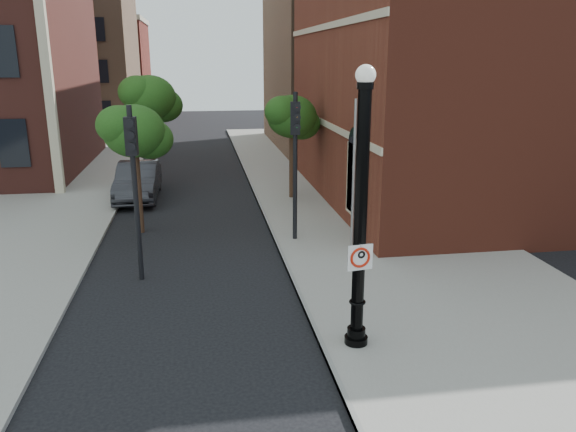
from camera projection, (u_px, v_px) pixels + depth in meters
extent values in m
plane|color=black|center=(232.00, 377.00, 11.36)|extent=(120.00, 120.00, 0.00)
cube|color=gray|center=(371.00, 223.00, 21.76)|extent=(8.00, 60.00, 0.12)
cube|color=gray|center=(22.00, 191.00, 27.09)|extent=(10.00, 50.00, 0.12)
cube|color=gray|center=(270.00, 227.00, 21.15)|extent=(0.10, 60.00, 0.14)
cube|color=maroon|center=(562.00, 63.00, 25.46)|extent=(22.00, 16.00, 12.00)
cube|color=black|center=(353.00, 180.00, 20.12)|extent=(0.08, 1.40, 2.40)
cube|color=#C4B998|center=(324.00, 123.00, 24.47)|extent=(0.06, 16.00, 0.25)
cube|color=#C4B998|center=(326.00, 26.00, 23.38)|extent=(0.06, 16.00, 0.25)
cube|color=#C4B998|center=(44.00, 40.00, 24.55)|extent=(0.40, 0.40, 14.00)
cube|color=#825F47|center=(64.00, 61.00, 49.73)|extent=(12.00, 12.00, 12.00)
cube|color=maroon|center=(92.00, 69.00, 63.30)|extent=(12.00, 12.00, 10.00)
cube|color=#825F47|center=(426.00, 47.00, 40.39)|extent=(22.00, 14.00, 14.00)
cylinder|color=black|center=(356.00, 342.00, 12.49)|extent=(0.52, 0.52, 0.28)
cylinder|color=black|center=(356.00, 333.00, 12.43)|extent=(0.41, 0.41, 0.23)
cylinder|color=black|center=(360.00, 221.00, 11.72)|extent=(0.28, 0.28, 5.36)
torus|color=black|center=(357.00, 302.00, 12.23)|extent=(0.37, 0.37, 0.06)
cylinder|color=black|center=(365.00, 86.00, 10.97)|extent=(0.33, 0.33, 0.14)
sphere|color=silver|center=(366.00, 75.00, 10.92)|extent=(0.41, 0.41, 0.41)
cube|color=white|center=(360.00, 257.00, 11.78)|extent=(0.56, 0.09, 0.57)
cube|color=black|center=(361.00, 246.00, 11.71)|extent=(0.56, 0.08, 0.05)
cube|color=black|center=(360.00, 269.00, 11.85)|extent=(0.56, 0.08, 0.05)
cube|color=black|center=(349.00, 259.00, 11.71)|extent=(0.05, 0.01, 0.57)
cube|color=black|center=(371.00, 256.00, 11.85)|extent=(0.05, 0.01, 0.57)
torus|color=red|center=(360.00, 257.00, 11.78)|extent=(0.46, 0.12, 0.45)
cube|color=red|center=(360.00, 257.00, 11.78)|extent=(0.32, 0.05, 0.32)
cube|color=black|center=(358.00, 258.00, 11.76)|extent=(0.05, 0.01, 0.26)
torus|color=black|center=(361.00, 255.00, 11.77)|extent=(0.18, 0.08, 0.18)
cylinder|color=black|center=(361.00, 246.00, 11.71)|extent=(0.03, 0.02, 0.03)
imported|color=#2B2B30|center=(138.00, 181.00, 25.57)|extent=(1.81, 5.05, 1.66)
cylinder|color=black|center=(136.00, 196.00, 15.74)|extent=(0.15, 0.15, 5.02)
cube|color=black|center=(131.00, 136.00, 15.29)|extent=(0.33, 0.32, 1.04)
sphere|color=#E50505|center=(130.00, 123.00, 15.03)|extent=(0.19, 0.19, 0.19)
sphere|color=#FF8C00|center=(131.00, 135.00, 15.12)|extent=(0.19, 0.19, 0.19)
sphere|color=#00E519|center=(132.00, 147.00, 15.20)|extent=(0.19, 0.19, 0.19)
cylinder|color=black|center=(295.00, 169.00, 19.05)|extent=(0.15, 0.15, 5.17)
cube|color=black|center=(295.00, 118.00, 18.58)|extent=(0.37, 0.35, 1.08)
sphere|color=#E50505|center=(297.00, 107.00, 18.32)|extent=(0.19, 0.19, 0.19)
sphere|color=#FF8C00|center=(297.00, 117.00, 18.41)|extent=(0.19, 0.19, 0.19)
sphere|color=#00E519|center=(297.00, 127.00, 18.50)|extent=(0.19, 0.19, 0.19)
cylinder|color=#999999|center=(354.00, 177.00, 18.19)|extent=(0.10, 0.10, 5.01)
cylinder|color=#332214|center=(138.00, 186.00, 20.37)|extent=(0.24, 0.24, 3.50)
ellipsoid|color=#1D4813|center=(134.00, 131.00, 19.82)|extent=(2.20, 2.20, 1.87)
ellipsoid|color=#1D4813|center=(150.00, 139.00, 20.37)|extent=(1.70, 1.70, 1.44)
ellipsoid|color=#1D4813|center=(119.00, 125.00, 19.40)|extent=(1.60, 1.60, 1.36)
cylinder|color=#332214|center=(153.00, 145.00, 27.99)|extent=(0.24, 0.24, 4.07)
ellipsoid|color=#1D4813|center=(150.00, 98.00, 27.36)|extent=(2.56, 2.56, 2.17)
ellipsoid|color=#1D4813|center=(163.00, 105.00, 28.00)|extent=(1.98, 1.98, 1.68)
ellipsoid|color=#1D4813|center=(138.00, 92.00, 26.87)|extent=(1.86, 1.86, 1.58)
cylinder|color=#332214|center=(292.00, 162.00, 25.17)|extent=(0.24, 0.24, 3.50)
ellipsoid|color=#1D4813|center=(292.00, 117.00, 24.62)|extent=(2.20, 2.20, 1.87)
ellipsoid|color=#1D4813|center=(301.00, 123.00, 25.17)|extent=(1.70, 1.70, 1.45)
ellipsoid|color=#1D4813|center=(283.00, 112.00, 24.20)|extent=(1.60, 1.60, 1.36)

